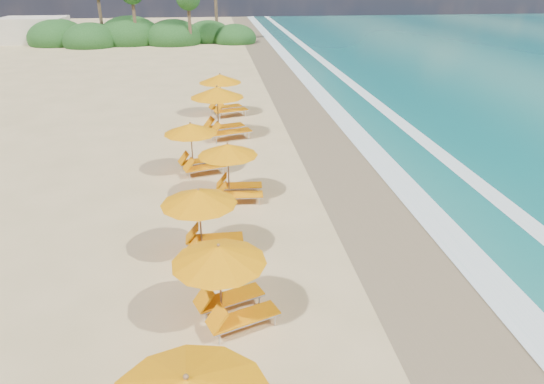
{
  "coord_description": "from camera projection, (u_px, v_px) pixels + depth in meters",
  "views": [
    {
      "loc": [
        -1.69,
        -14.23,
        7.7
      ],
      "look_at": [
        0.0,
        0.0,
        1.2
      ],
      "focal_mm": 32.33,
      "sensor_mm": 36.0,
      "label": 1
    }
  ],
  "objects": [
    {
      "name": "station_5",
      "position": [
        196.0,
        144.0,
        19.95
      ],
      "size": [
        2.77,
        2.69,
        2.2
      ],
      "rotation": [
        0.0,
        0.0,
        0.29
      ],
      "color": "olive",
      "rests_on": "ground"
    },
    {
      "name": "station_6",
      "position": [
        222.0,
        109.0,
        24.08
      ],
      "size": [
        3.36,
        3.28,
        2.66
      ],
      "rotation": [
        0.0,
        0.0,
        0.3
      ],
      "color": "olive",
      "rests_on": "ground"
    },
    {
      "name": "station_4",
      "position": [
        233.0,
        168.0,
        17.6
      ],
      "size": [
        2.44,
        2.27,
        2.19
      ],
      "rotation": [
        0.0,
        0.0,
        -0.06
      ],
      "color": "olive",
      "rests_on": "ground"
    },
    {
      "name": "surf_foam",
      "position": [
        464.0,
        213.0,
        16.94
      ],
      "size": [
        4.0,
        160.0,
        0.01
      ],
      "color": "white",
      "rests_on": "ground"
    },
    {
      "name": "ground",
      "position": [
        272.0,
        225.0,
        16.23
      ],
      "size": [
        160.0,
        160.0,
        0.0
      ],
      "primitive_type": "plane",
      "color": "tan",
      "rests_on": "ground"
    },
    {
      "name": "station_7",
      "position": [
        224.0,
        92.0,
        27.93
      ],
      "size": [
        3.12,
        3.04,
        2.46
      ],
      "rotation": [
        0.0,
        0.0,
        0.31
      ],
      "color": "olive",
      "rests_on": "ground"
    },
    {
      "name": "wet_sand",
      "position": [
        388.0,
        218.0,
        16.66
      ],
      "size": [
        4.0,
        160.0,
        0.01
      ],
      "primitive_type": "cube",
      "color": "#7B6649",
      "rests_on": "ground"
    },
    {
      "name": "station_2",
      "position": [
        227.0,
        278.0,
        11.26
      ],
      "size": [
        2.84,
        2.79,
        2.2
      ],
      "rotation": [
        0.0,
        0.0,
        0.36
      ],
      "color": "olive",
      "rests_on": "ground"
    },
    {
      "name": "treeline",
      "position": [
        139.0,
        35.0,
        55.91
      ],
      "size": [
        25.8,
        8.8,
        9.74
      ],
      "color": "#163D14",
      "rests_on": "ground"
    },
    {
      "name": "station_3",
      "position": [
        206.0,
        219.0,
        13.97
      ],
      "size": [
        2.37,
        2.18,
        2.21
      ],
      "rotation": [
        0.0,
        0.0,
        0.0
      ],
      "color": "olive",
      "rests_on": "ground"
    },
    {
      "name": "beach_building",
      "position": [
        35.0,
        30.0,
        56.69
      ],
      "size": [
        7.0,
        5.0,
        2.8
      ],
      "primitive_type": "cube",
      "color": "beige",
      "rests_on": "ground"
    }
  ]
}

